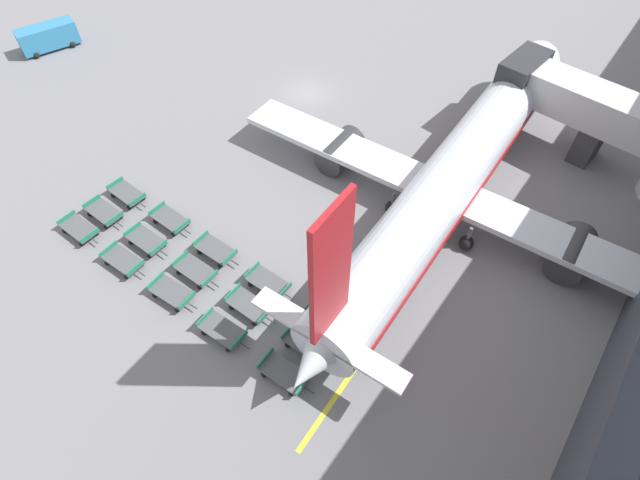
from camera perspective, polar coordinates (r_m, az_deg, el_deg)
name	(u,v)px	position (r m, az deg, el deg)	size (l,w,h in m)	color
ground_plane	(307,93)	(47.90, -1.52, 16.44)	(500.00, 500.00, 0.00)	gray
jet_bridge	(629,132)	(43.84, 31.83, 10.46)	(17.42, 6.16, 6.05)	silver
airplane	(452,178)	(36.09, 14.81, 6.87)	(33.24, 37.76, 13.40)	silver
service_van	(48,36)	(60.40, -28.65, 19.74)	(3.59, 5.88, 2.37)	teal
baggage_dolly_row_near_col_a	(79,229)	(38.67, -25.82, 1.14)	(3.50, 1.62, 0.92)	#515459
baggage_dolly_row_near_col_b	(123,261)	(35.55, -21.59, -2.22)	(3.51, 1.65, 0.92)	#515459
baggage_dolly_row_near_col_c	(172,293)	(32.95, -16.55, -5.80)	(3.53, 1.71, 0.92)	#515459
baggage_dolly_row_near_col_d	(222,331)	(30.77, -11.10, -10.12)	(3.52, 1.67, 0.92)	#515459
baggage_dolly_row_near_col_e	(284,373)	(29.06, -4.11, -14.93)	(3.52, 1.66, 0.92)	#515459
baggage_dolly_row_mid_a_col_a	(104,213)	(39.07, -23.46, 2.90)	(3.51, 1.65, 0.92)	#515459
baggage_dolly_row_mid_a_col_b	(146,241)	(36.15, -19.22, -0.07)	(3.50, 1.62, 0.92)	#515459
baggage_dolly_row_mid_a_col_c	(196,271)	(33.58, -14.04, -3.43)	(3.49, 1.60, 0.92)	#515459
baggage_dolly_row_mid_a_col_d	(249,306)	(31.40, -8.09, -7.44)	(3.49, 1.60, 0.92)	#515459
baggage_dolly_row_mid_a_col_e	(307,344)	(29.79, -1.48, -11.80)	(3.50, 1.63, 0.92)	#515459
baggage_dolly_row_mid_b_col_a	(127,194)	(39.82, -21.18, 4.95)	(3.52, 1.67, 0.92)	#515459
baggage_dolly_row_mid_b_col_b	(170,220)	(36.95, -16.74, 2.25)	(3.51, 1.65, 0.92)	#515459
baggage_dolly_row_mid_b_col_c	(216,250)	(34.34, -11.84, -1.14)	(3.50, 1.61, 0.92)	#515459
baggage_dolly_row_mid_b_col_d	(268,283)	(32.20, -5.96, -4.88)	(3.50, 1.61, 0.92)	#515459
baggage_dolly_row_mid_b_col_e	(325,321)	(30.53, 0.59, -9.23)	(3.51, 1.64, 0.92)	#515459
stand_guidance_stripe	(410,287)	(32.91, 10.27, -5.35)	(1.34, 24.82, 0.01)	yellow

